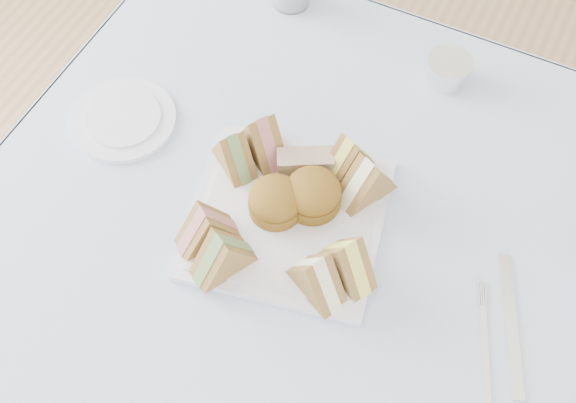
% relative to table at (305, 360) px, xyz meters
% --- Properties ---
extents(table, '(0.90, 0.90, 0.74)m').
position_rel_table_xyz_m(table, '(0.00, 0.00, 0.00)').
color(table, brown).
rests_on(table, floor).
extents(tablecloth, '(1.02, 1.02, 0.01)m').
position_rel_table_xyz_m(tablecloth, '(0.00, 0.00, 0.37)').
color(tablecloth, '#BBD3FB').
rests_on(tablecloth, table).
extents(serving_plate, '(0.31, 0.31, 0.01)m').
position_rel_table_xyz_m(serving_plate, '(-0.06, 0.05, 0.38)').
color(serving_plate, white).
rests_on(serving_plate, tablecloth).
extents(sandwich_fl_a, '(0.08, 0.09, 0.08)m').
position_rel_table_xyz_m(sandwich_fl_a, '(-0.14, -0.03, 0.43)').
color(sandwich_fl_a, '#99693E').
rests_on(sandwich_fl_a, serving_plate).
extents(sandwich_fl_b, '(0.08, 0.10, 0.08)m').
position_rel_table_xyz_m(sandwich_fl_b, '(-0.10, -0.05, 0.43)').
color(sandwich_fl_b, '#99693E').
rests_on(sandwich_fl_b, serving_plate).
extents(sandwich_fr_a, '(0.10, 0.08, 0.08)m').
position_rel_table_xyz_m(sandwich_fr_a, '(0.05, 0.01, 0.43)').
color(sandwich_fr_a, '#99693E').
rests_on(sandwich_fr_a, serving_plate).
extents(sandwich_fr_b, '(0.10, 0.07, 0.08)m').
position_rel_table_xyz_m(sandwich_fr_b, '(0.02, -0.03, 0.43)').
color(sandwich_fr_b, '#99693E').
rests_on(sandwich_fr_b, serving_plate).
extents(sandwich_bl_a, '(0.09, 0.08, 0.07)m').
position_rel_table_xyz_m(sandwich_bl_a, '(-0.17, 0.10, 0.42)').
color(sandwich_bl_a, '#99693E').
rests_on(sandwich_bl_a, serving_plate).
extents(sandwich_bl_b, '(0.10, 0.09, 0.08)m').
position_rel_table_xyz_m(sandwich_bl_b, '(-0.14, 0.14, 0.43)').
color(sandwich_bl_b, '#99693E').
rests_on(sandwich_bl_b, serving_plate).
extents(sandwich_br_a, '(0.08, 0.10, 0.08)m').
position_rel_table_xyz_m(sandwich_br_a, '(0.02, 0.14, 0.43)').
color(sandwich_br_a, '#99693E').
rests_on(sandwich_br_a, serving_plate).
extents(sandwich_br_b, '(0.07, 0.09, 0.07)m').
position_rel_table_xyz_m(sandwich_br_b, '(-0.02, 0.16, 0.42)').
color(sandwich_br_b, '#99693E').
rests_on(sandwich_br_b, serving_plate).
extents(scone_left, '(0.10, 0.10, 0.05)m').
position_rel_table_xyz_m(scone_left, '(-0.08, 0.06, 0.41)').
color(scone_left, brown).
rests_on(scone_left, serving_plate).
extents(scone_right, '(0.11, 0.11, 0.05)m').
position_rel_table_xyz_m(scone_right, '(-0.04, 0.09, 0.41)').
color(scone_right, brown).
rests_on(scone_right, serving_plate).
extents(pastry_slice, '(0.09, 0.07, 0.04)m').
position_rel_table_xyz_m(pastry_slice, '(-0.07, 0.13, 0.41)').
color(pastry_slice, '#C2B68D').
rests_on(pastry_slice, serving_plate).
extents(side_plate, '(0.18, 0.18, 0.01)m').
position_rel_table_xyz_m(side_plate, '(-0.37, 0.10, 0.38)').
color(side_plate, white).
rests_on(side_plate, tablecloth).
extents(tea_strainer, '(0.09, 0.09, 0.04)m').
position_rel_table_xyz_m(tea_strainer, '(0.05, 0.40, 0.40)').
color(tea_strainer, silver).
rests_on(tea_strainer, tablecloth).
extents(knife, '(0.09, 0.19, 0.00)m').
position_rel_table_xyz_m(knife, '(0.27, 0.04, 0.38)').
color(knife, silver).
rests_on(knife, tablecloth).
extents(fork, '(0.07, 0.15, 0.00)m').
position_rel_table_xyz_m(fork, '(0.25, -0.02, 0.38)').
color(fork, silver).
rests_on(fork, tablecloth).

